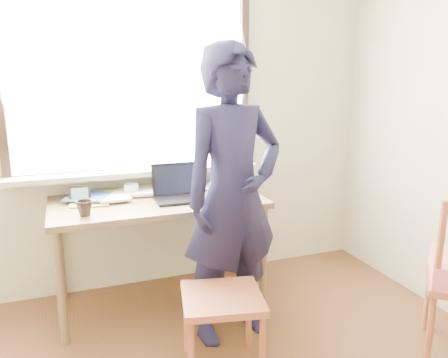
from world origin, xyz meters
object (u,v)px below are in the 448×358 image
object	(u,v)px
work_chair	(222,306)
desk	(158,210)
laptop	(179,191)
person	(233,196)
mug_white	(131,190)
mug_dark	(85,208)

from	to	relation	value
work_chair	desk	bearing A→B (deg)	100.61
laptop	work_chair	xyz separation A→B (m)	(0.02, -0.84, -0.46)
work_chair	person	size ratio (longest dim) A/B	0.28
desk	work_chair	bearing A→B (deg)	-79.39
desk	person	xyz separation A→B (m)	(0.35, -0.55, 0.21)
person	work_chair	bearing A→B (deg)	-130.96
desk	mug_white	world-z (taller)	mug_white
desk	laptop	xyz separation A→B (m)	(0.15, -0.03, 0.14)
laptop	mug_white	world-z (taller)	laptop
mug_white	mug_dark	world-z (taller)	mug_dark
mug_white	person	world-z (taller)	person
laptop	person	distance (m)	0.56
laptop	mug_white	distance (m)	0.36
mug_dark	desk	bearing A→B (deg)	22.16
mug_dark	work_chair	distance (m)	1.04
desk	mug_dark	distance (m)	0.56
desk	mug_dark	world-z (taller)	mug_dark
mug_dark	laptop	bearing A→B (deg)	15.10
mug_dark	mug_white	bearing A→B (deg)	46.93
work_chair	person	world-z (taller)	person
person	mug_white	bearing A→B (deg)	115.06
desk	work_chair	world-z (taller)	desk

